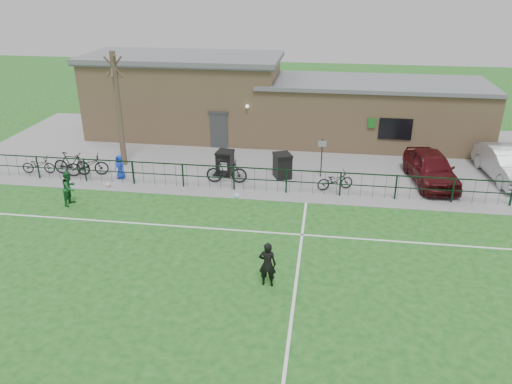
# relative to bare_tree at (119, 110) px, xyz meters

# --- Properties ---
(ground) EXTENTS (90.00, 90.00, 0.00)m
(ground) POSITION_rel_bare_tree_xyz_m (8.00, -10.50, -3.00)
(ground) COLOR #185017
(ground) RESTS_ON ground
(paving_strip) EXTENTS (34.00, 13.00, 0.02)m
(paving_strip) POSITION_rel_bare_tree_xyz_m (8.00, 3.00, -2.99)
(paving_strip) COLOR gray
(paving_strip) RESTS_ON ground
(pitch_line_touch) EXTENTS (28.00, 0.10, 0.01)m
(pitch_line_touch) POSITION_rel_bare_tree_xyz_m (8.00, -2.70, -3.00)
(pitch_line_touch) COLOR white
(pitch_line_touch) RESTS_ON ground
(pitch_line_mid) EXTENTS (28.00, 0.10, 0.01)m
(pitch_line_mid) POSITION_rel_bare_tree_xyz_m (8.00, -6.50, -3.00)
(pitch_line_mid) COLOR white
(pitch_line_mid) RESTS_ON ground
(pitch_line_perp) EXTENTS (0.10, 16.00, 0.01)m
(pitch_line_perp) POSITION_rel_bare_tree_xyz_m (10.00, -10.50, -3.00)
(pitch_line_perp) COLOR white
(pitch_line_perp) RESTS_ON ground
(perimeter_fence) EXTENTS (28.00, 0.10, 1.20)m
(perimeter_fence) POSITION_rel_bare_tree_xyz_m (8.00, -2.50, -2.40)
(perimeter_fence) COLOR black
(perimeter_fence) RESTS_ON ground
(bare_tree) EXTENTS (0.30, 0.30, 6.00)m
(bare_tree) POSITION_rel_bare_tree_xyz_m (0.00, 0.00, 0.00)
(bare_tree) COLOR #4A392D
(bare_tree) RESTS_ON ground
(wheelie_bin_left) EXTENTS (0.84, 0.93, 1.16)m
(wheelie_bin_left) POSITION_rel_bare_tree_xyz_m (5.68, -0.60, -2.40)
(wheelie_bin_left) COLOR black
(wheelie_bin_left) RESTS_ON paving_strip
(wheelie_bin_right) EXTENTS (1.06, 1.11, 1.17)m
(wheelie_bin_right) POSITION_rel_bare_tree_xyz_m (8.63, -0.60, -2.40)
(wheelie_bin_right) COLOR black
(wheelie_bin_right) RESTS_ON paving_strip
(sign_post) EXTENTS (0.06, 0.06, 2.00)m
(sign_post) POSITION_rel_bare_tree_xyz_m (10.56, -0.24, -1.98)
(sign_post) COLOR black
(sign_post) RESTS_ON paving_strip
(car_maroon) EXTENTS (2.46, 4.81, 1.57)m
(car_maroon) POSITION_rel_bare_tree_xyz_m (15.90, -0.27, -2.20)
(car_maroon) COLOR #440C10
(car_maroon) RESTS_ON paving_strip
(car_silver) EXTENTS (2.25, 5.03, 1.60)m
(car_silver) POSITION_rel_bare_tree_xyz_m (19.71, 0.81, -2.18)
(car_silver) COLOR #A1A3A9
(car_silver) RESTS_ON paving_strip
(bicycle_a) EXTENTS (1.75, 0.79, 0.89)m
(bicycle_a) POSITION_rel_bare_tree_xyz_m (-3.86, -1.86, -2.53)
(bicycle_a) COLOR black
(bicycle_a) RESTS_ON paving_strip
(bicycle_b) EXTENTS (2.00, 0.63, 1.19)m
(bicycle_b) POSITION_rel_bare_tree_xyz_m (-2.06, -1.78, -2.38)
(bicycle_b) COLOR black
(bicycle_b) RESTS_ON paving_strip
(bicycle_c) EXTENTS (2.23, 1.34, 1.10)m
(bicycle_c) POSITION_rel_bare_tree_xyz_m (-1.23, -1.79, -2.43)
(bicycle_c) COLOR black
(bicycle_c) RESTS_ON paving_strip
(bicycle_d) EXTENTS (2.06, 0.72, 1.21)m
(bicycle_d) POSITION_rel_bare_tree_xyz_m (5.99, -1.72, -2.37)
(bicycle_d) COLOR black
(bicycle_d) RESTS_ON paving_strip
(bicycle_e) EXTENTS (1.87, 1.19, 0.93)m
(bicycle_e) POSITION_rel_bare_tree_xyz_m (11.27, -1.78, -2.52)
(bicycle_e) COLOR black
(bicycle_e) RESTS_ON paving_strip
(spectator_child) EXTENTS (0.70, 0.57, 1.22)m
(spectator_child) POSITION_rel_bare_tree_xyz_m (0.57, -1.92, -2.37)
(spectator_child) COLOR #1537C9
(spectator_child) RESTS_ON paving_strip
(goalkeeper_kick) EXTENTS (2.04, 3.76, 1.72)m
(goalkeeper_kick) POSITION_rel_bare_tree_xyz_m (9.01, -10.01, -2.18)
(goalkeeper_kick) COLOR black
(goalkeeper_kick) RESTS_ON ground
(outfield_player) EXTENTS (0.67, 0.82, 1.57)m
(outfield_player) POSITION_rel_bare_tree_xyz_m (-0.45, -5.10, -2.21)
(outfield_player) COLOR #195829
(outfield_player) RESTS_ON ground
(ball_ground) EXTENTS (0.23, 0.23, 0.23)m
(ball_ground) POSITION_rel_bare_tree_xyz_m (0.38, -3.04, -2.88)
(ball_ground) COLOR white
(ball_ground) RESTS_ON ground
(clubhouse) EXTENTS (24.25, 5.40, 4.96)m
(clubhouse) POSITION_rel_bare_tree_xyz_m (7.12, 6.00, -0.78)
(clubhouse) COLOR tan
(clubhouse) RESTS_ON ground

